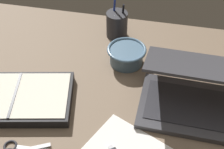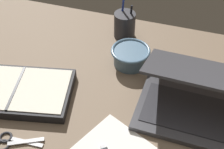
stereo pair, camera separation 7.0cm
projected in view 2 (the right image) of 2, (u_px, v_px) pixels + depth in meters
desk_top at (106, 109)px, 97.88cm from camera, size 140.00×100.00×2.00cm
laptop at (195, 100)px, 92.92cm from camera, size 33.61×29.56×16.67cm
bowl at (130, 56)px, 109.66cm from camera, size 13.85×13.85×6.35cm
pen_cup at (125, 25)px, 120.41cm from camera, size 8.20×8.20×16.94cm
planner at (17, 91)px, 99.85cm from camera, size 38.33×27.67×3.60cm
scissors at (10, 141)px, 87.75cm from camera, size 13.42×7.69×0.80cm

